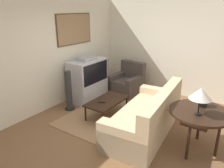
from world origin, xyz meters
TOP-DOWN VIEW (x-y plane):
  - ground_plane at (0.00, 0.00)m, footprint 12.00×12.00m
  - wall_back at (0.02, 2.13)m, footprint 12.00×0.10m
  - wall_right at (2.63, 0.00)m, footprint 0.06×12.00m
  - area_rug at (0.40, 0.67)m, footprint 2.40×1.57m
  - tv at (0.86, 1.67)m, footprint 1.10×0.60m
  - couch at (0.18, -0.49)m, footprint 2.30×1.15m
  - armchair at (1.84, 0.97)m, footprint 0.91×0.90m
  - coffee_table at (0.31, 0.62)m, footprint 1.10×0.59m
  - console_table at (0.15, -1.49)m, footprint 1.06×1.06m
  - table_lamp at (-0.01, -1.48)m, footprint 0.36×0.36m
  - mantel_clock at (0.38, -1.48)m, footprint 0.15×0.10m
  - remote at (0.13, 0.64)m, footprint 0.12×0.16m
  - speaker_tower_left at (0.07, 1.63)m, footprint 0.27×0.27m
  - speaker_tower_right at (1.66, 1.63)m, footprint 0.27×0.27m

SIDE VIEW (x-z plane):
  - ground_plane at x=0.00m, z-range 0.00..0.00m
  - area_rug at x=0.40m, z-range 0.00..0.01m
  - armchair at x=1.84m, z-range -0.16..0.78m
  - couch at x=0.18m, z-range -0.14..0.81m
  - coffee_table at x=0.31m, z-range 0.16..0.57m
  - remote at x=0.13m, z-range 0.40..0.42m
  - speaker_tower_left at x=0.07m, z-range -0.03..0.99m
  - speaker_tower_right at x=1.66m, z-range -0.03..0.99m
  - tv at x=0.86m, z-range -0.03..1.18m
  - console_table at x=0.15m, z-range 0.32..1.10m
  - mantel_clock at x=0.38m, z-range 0.78..0.97m
  - table_lamp at x=-0.01m, z-range 0.92..1.39m
  - wall_right at x=2.63m, z-range 0.00..2.70m
  - wall_back at x=0.02m, z-range 0.01..2.71m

